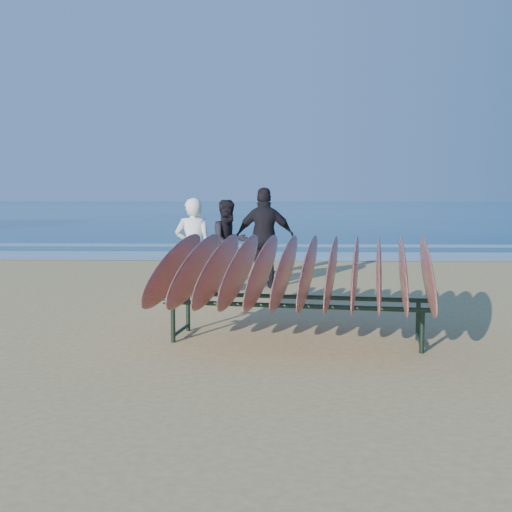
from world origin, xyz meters
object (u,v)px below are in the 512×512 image
object	(u,v)px
surfboard_rack	(297,271)
person_white	(193,248)
person_dark_a	(229,242)
person_dark_b	(265,238)

from	to	relation	value
surfboard_rack	person_white	xyz separation A→B (m)	(-1.69, 3.13, -0.01)
person_dark_a	person_dark_b	xyz separation A→B (m)	(0.73, -0.46, 0.12)
surfboard_rack	person_dark_b	size ratio (longest dim) A/B	1.83
surfboard_rack	person_dark_a	world-z (taller)	person_dark_a
surfboard_rack	person_white	size ratio (longest dim) A/B	2.02
person_white	person_dark_a	size ratio (longest dim) A/B	1.04
surfboard_rack	person_dark_b	distance (m)	4.40
person_dark_a	person_dark_b	distance (m)	0.87
surfboard_rack	person_white	distance (m)	3.55
person_dark_a	surfboard_rack	bearing A→B (deg)	-110.04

